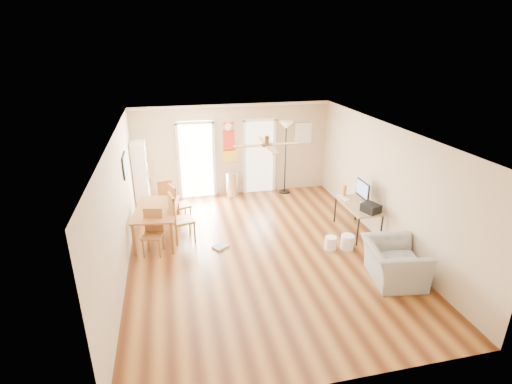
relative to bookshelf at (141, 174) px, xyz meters
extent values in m
plane|color=brown|center=(2.55, -3.19, -0.89)|extent=(7.00, 7.00, 0.00)
cube|color=red|center=(2.43, 0.29, 0.66)|extent=(0.46, 0.03, 1.10)
cube|color=white|center=(4.60, 0.28, 0.81)|extent=(0.50, 0.04, 0.60)
cube|color=black|center=(-0.17, -1.79, 0.81)|extent=(0.04, 0.66, 0.48)
cylinder|color=silver|center=(2.45, 0.05, -0.52)|extent=(0.41, 0.41, 0.73)
cube|color=silver|center=(4.75, -2.32, -0.19)|extent=(0.17, 0.41, 0.02)
cube|color=black|center=(5.00, -3.19, -0.10)|extent=(0.41, 0.45, 0.19)
cylinder|color=#CE6412|center=(4.85, -2.16, -0.07)|extent=(0.10, 0.10, 0.25)
cylinder|color=white|center=(4.02, -3.38, -0.74)|extent=(0.31, 0.31, 0.29)
cylinder|color=white|center=(4.38, -3.45, -0.73)|extent=(0.32, 0.32, 0.32)
cube|color=#969591|center=(1.71, -2.80, -0.87)|extent=(0.39, 0.37, 0.04)
imported|color=gray|center=(4.70, -4.71, -0.52)|extent=(1.15, 1.27, 0.73)
camera|label=1|loc=(0.82, -10.23, 3.37)|focal=27.31mm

